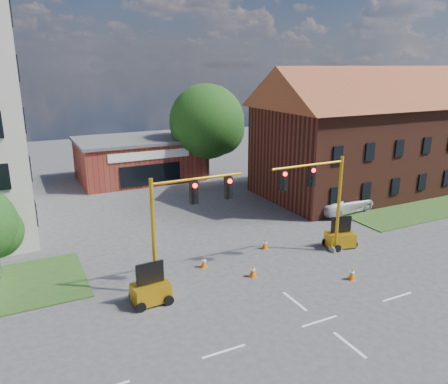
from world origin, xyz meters
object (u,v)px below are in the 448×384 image
at_px(signal_mast_west, 183,218).
at_px(pickup_white, 342,202).
at_px(trailer_west, 151,291).
at_px(signal_mast_east, 318,196).
at_px(trailer_east, 340,238).

height_order(signal_mast_west, pickup_white, signal_mast_west).
relative_size(trailer_west, pickup_white, 0.37).
xyz_separation_m(signal_mast_west, signal_mast_east, (8.71, 0.00, 0.00)).
height_order(signal_mast_west, trailer_east, signal_mast_west).
bearing_deg(trailer_east, signal_mast_east, -156.76).
height_order(trailer_east, pickup_white, trailer_east).
relative_size(signal_mast_west, trailer_west, 2.98).
xyz_separation_m(trailer_east, pickup_white, (5.08, 5.60, 0.16)).
distance_m(trailer_east, pickup_white, 7.56).
distance_m(signal_mast_east, trailer_west, 11.39).
distance_m(trailer_west, pickup_white, 19.53).
relative_size(trailer_east, pickup_white, 0.35).
bearing_deg(signal_mast_west, trailer_west, -158.83).
distance_m(signal_mast_west, trailer_west, 4.01).
relative_size(signal_mast_east, trailer_east, 3.09).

